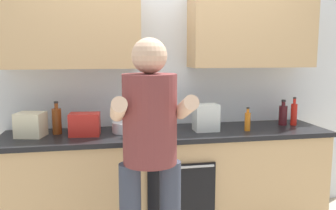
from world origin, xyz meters
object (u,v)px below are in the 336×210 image
(bottle_juice, at_px, (248,121))
(grocery_bag_produce, at_px, (206,118))
(grocery_bag_rice, at_px, (31,125))
(bottle_water, at_px, (163,119))
(person_standing, at_px, (150,147))
(bottle_wine, at_px, (283,115))
(grocery_bag_crisps, at_px, (85,124))
(cup_coffee, at_px, (130,133))
(bottle_vinegar, at_px, (57,121))
(bottle_hotsauce, at_px, (294,114))
(mixing_bowl, at_px, (126,127))

(bottle_juice, distance_m, grocery_bag_produce, 0.37)
(bottle_juice, relative_size, grocery_bag_produce, 0.88)
(grocery_bag_rice, bearing_deg, bottle_water, -3.79)
(person_standing, xyz_separation_m, bottle_wine, (1.41, 0.91, 0.01))
(bottle_water, distance_m, grocery_bag_crisps, 0.66)
(grocery_bag_crisps, distance_m, grocery_bag_produce, 1.04)
(bottle_water, height_order, grocery_bag_crisps, bottle_water)
(cup_coffee, height_order, grocery_bag_crisps, grocery_bag_crisps)
(bottle_juice, xyz_separation_m, bottle_vinegar, (-1.64, 0.19, 0.03))
(cup_coffee, bearing_deg, grocery_bag_crisps, 153.79)
(bottle_juice, height_order, grocery_bag_crisps, bottle_juice)
(grocery_bag_crisps, bearing_deg, person_standing, -61.98)
(bottle_vinegar, bearing_deg, person_standing, -53.96)
(bottle_water, xyz_separation_m, grocery_bag_produce, (0.38, 0.02, -0.01))
(bottle_water, relative_size, grocery_bag_rice, 1.39)
(bottle_juice, height_order, bottle_wine, bottle_wine)
(bottle_water, relative_size, grocery_bag_crisps, 1.21)
(bottle_wine, bearing_deg, bottle_hotsauce, -16.73)
(grocery_bag_crisps, bearing_deg, grocery_bag_produce, -1.04)
(bottle_wine, xyz_separation_m, bottle_hotsauce, (0.10, -0.03, 0.01))
(bottle_hotsauce, relative_size, grocery_bag_rice, 1.25)
(mixing_bowl, height_order, grocery_bag_produce, grocery_bag_produce)
(person_standing, xyz_separation_m, grocery_bag_rice, (-0.87, 0.85, 0.01))
(bottle_hotsauce, height_order, bottle_water, bottle_water)
(bottle_hotsauce, relative_size, grocery_bag_produce, 1.14)
(bottle_juice, height_order, grocery_bag_produce, grocery_bag_produce)
(bottle_juice, relative_size, bottle_hotsauce, 0.78)
(bottle_vinegar, height_order, grocery_bag_produce, bottle_vinegar)
(bottle_water, height_order, grocery_bag_produce, bottle_water)
(bottle_hotsauce, height_order, cup_coffee, bottle_hotsauce)
(grocery_bag_produce, bearing_deg, cup_coffee, -167.12)
(person_standing, xyz_separation_m, cup_coffee, (-0.08, 0.64, -0.05))
(mixing_bowl, distance_m, grocery_bag_produce, 0.70)
(grocery_bag_rice, bearing_deg, cup_coffee, -15.10)
(mixing_bowl, distance_m, grocery_bag_crisps, 0.36)
(bottle_vinegar, relative_size, grocery_bag_produce, 1.18)
(bottle_juice, height_order, cup_coffee, bottle_juice)
(grocery_bag_produce, bearing_deg, bottle_water, -177.54)
(bottle_vinegar, bearing_deg, bottle_wine, -0.31)
(bottle_hotsauce, bearing_deg, grocery_bag_produce, -174.91)
(bottle_hotsauce, height_order, grocery_bag_crisps, bottle_hotsauce)
(mixing_bowl, bearing_deg, bottle_hotsauce, -0.03)
(bottle_hotsauce, relative_size, bottle_water, 0.90)
(bottle_water, xyz_separation_m, grocery_bag_rice, (-1.09, 0.07, -0.03))
(bottle_hotsauce, relative_size, mixing_bowl, 1.11)
(grocery_bag_crisps, bearing_deg, bottle_vinegar, 156.58)
(bottle_water, bearing_deg, grocery_bag_produce, 2.46)
(grocery_bag_crisps, bearing_deg, bottle_wine, 2.79)
(person_standing, bearing_deg, grocery_bag_produce, 52.61)
(bottle_vinegar, bearing_deg, cup_coffee, -25.12)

